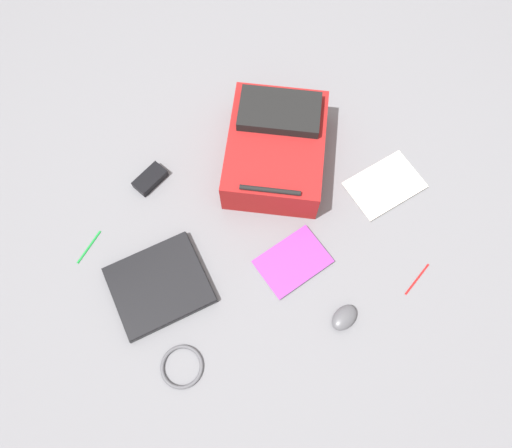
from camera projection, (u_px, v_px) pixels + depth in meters
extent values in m
plane|color=slate|center=(261.00, 226.00, 1.68)|extent=(3.64, 3.64, 0.00)
cube|color=maroon|center=(276.00, 150.00, 1.70)|extent=(0.54, 0.55, 0.15)
cube|color=black|center=(280.00, 111.00, 1.65)|extent=(0.32, 0.31, 0.04)
cylinder|color=black|center=(270.00, 190.00, 1.55)|extent=(0.16, 0.14, 0.02)
cube|color=black|center=(160.00, 285.00, 1.59)|extent=(0.34, 0.37, 0.02)
cube|color=black|center=(159.00, 284.00, 1.58)|extent=(0.34, 0.36, 0.01)
cube|color=silver|center=(293.00, 262.00, 1.62)|extent=(0.18, 0.24, 0.01)
cube|color=purple|center=(293.00, 261.00, 1.62)|extent=(0.19, 0.25, 0.00)
cube|color=silver|center=(385.00, 186.00, 1.73)|extent=(0.21, 0.28, 0.01)
cube|color=silver|center=(385.00, 185.00, 1.73)|extent=(0.22, 0.29, 0.00)
ellipsoid|color=#4C4C51|center=(344.00, 318.00, 1.54)|extent=(0.07, 0.10, 0.04)
torus|color=#4C4C51|center=(182.00, 367.00, 1.50)|extent=(0.14, 0.14, 0.01)
cube|color=black|center=(150.00, 179.00, 1.73)|extent=(0.08, 0.13, 0.03)
cylinder|color=#198C33|center=(89.00, 247.00, 1.65)|extent=(0.05, 0.13, 0.01)
cylinder|color=red|center=(417.00, 279.00, 1.61)|extent=(0.02, 0.14, 0.01)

